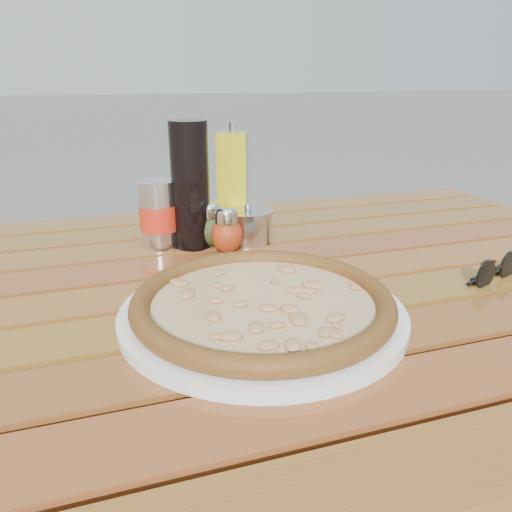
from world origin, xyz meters
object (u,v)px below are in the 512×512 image
object	(u,v)px
dark_bottle	(190,186)
parmesan_tin	(248,225)
pepper_shaker	(227,231)
oregano_shaker	(210,225)
table	(260,324)
plate	(263,313)
sunglasses	(495,271)
soda_can	(159,215)
pizza	(263,301)
olive_oil_cruet	(233,183)

from	to	relation	value
dark_bottle	parmesan_tin	distance (m)	0.13
pepper_shaker	oregano_shaker	bearing A→B (deg)	112.09
table	plate	bearing A→B (deg)	-107.30
table	plate	distance (m)	0.15
oregano_shaker	sunglasses	size ratio (longest dim) A/B	0.76
pepper_shaker	dark_bottle	world-z (taller)	dark_bottle
dark_bottle	soda_can	size ratio (longest dim) A/B	1.83
pizza	dark_bottle	xyz separation A→B (m)	(-0.03, 0.31, 0.09)
pizza	parmesan_tin	bearing A→B (deg)	76.03
table	soda_can	bearing A→B (deg)	121.58
plate	soda_can	xyz separation A→B (m)	(-0.08, 0.32, 0.05)
table	pizza	distance (m)	0.16
table	pepper_shaker	size ratio (longest dim) A/B	17.07
plate	oregano_shaker	size ratio (longest dim) A/B	4.39
table	olive_oil_cruet	size ratio (longest dim) A/B	6.67
oregano_shaker	olive_oil_cruet	size ratio (longest dim) A/B	0.39
pepper_shaker	dark_bottle	size ratio (longest dim) A/B	0.37
soda_can	sunglasses	bearing A→B (deg)	-34.57
parmesan_tin	sunglasses	xyz separation A→B (m)	(0.29, -0.30, -0.01)
pepper_shaker	parmesan_tin	xyz separation A→B (m)	(0.05, 0.05, -0.01)
plate	sunglasses	world-z (taller)	sunglasses
parmesan_tin	table	bearing A→B (deg)	-101.69
pepper_shaker	olive_oil_cruet	xyz separation A→B (m)	(0.05, 0.12, 0.06)
oregano_shaker	dark_bottle	xyz separation A→B (m)	(-0.03, 0.01, 0.07)
plate	pizza	world-z (taller)	pizza
pepper_shaker	parmesan_tin	size ratio (longest dim) A/B	0.67
olive_oil_cruet	parmesan_tin	world-z (taller)	olive_oil_cruet
dark_bottle	olive_oil_cruet	world-z (taller)	dark_bottle
table	sunglasses	distance (m)	0.36
olive_oil_cruet	table	bearing A→B (deg)	-96.80
pizza	pepper_shaker	xyz separation A→B (m)	(0.02, 0.26, 0.02)
soda_can	parmesan_tin	world-z (taller)	soda_can
plate	olive_oil_cruet	distance (m)	0.39
sunglasses	pepper_shaker	bearing A→B (deg)	125.74
dark_bottle	pizza	bearing A→B (deg)	-85.04
soda_can	olive_oil_cruet	bearing A→B (deg)	19.80
dark_bottle	pepper_shaker	bearing A→B (deg)	-46.71
olive_oil_cruet	parmesan_tin	distance (m)	0.10
olive_oil_cruet	pepper_shaker	bearing A→B (deg)	-110.99
soda_can	table	bearing A→B (deg)	-58.42
table	oregano_shaker	world-z (taller)	oregano_shaker
plate	sunglasses	distance (m)	0.37
pepper_shaker	dark_bottle	distance (m)	0.10
pepper_shaker	soda_can	bearing A→B (deg)	149.04
dark_bottle	table	bearing A→B (deg)	-70.79
plate	dark_bottle	xyz separation A→B (m)	(-0.03, 0.31, 0.10)
sunglasses	parmesan_tin	bearing A→B (deg)	115.98
oregano_shaker	soda_can	bearing A→B (deg)	168.14
pepper_shaker	oregano_shaker	world-z (taller)	same
sunglasses	table	bearing A→B (deg)	142.27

